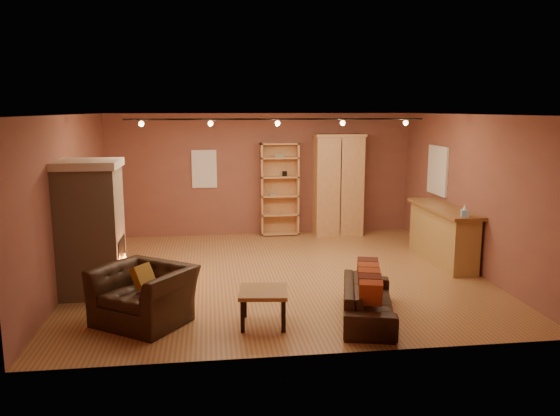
{
  "coord_description": "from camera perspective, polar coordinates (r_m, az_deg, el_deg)",
  "views": [
    {
      "loc": [
        -1.2,
        -9.24,
        2.89
      ],
      "look_at": [
        0.04,
        0.2,
        1.16
      ],
      "focal_mm": 35.0,
      "sensor_mm": 36.0,
      "label": 1
    }
  ],
  "objects": [
    {
      "name": "floor",
      "position": [
        9.76,
        -0.09,
        -6.93
      ],
      "size": [
        7.0,
        7.0,
        0.0
      ],
      "primitive_type": "plane",
      "color": "brown",
      "rests_on": "ground"
    },
    {
      "name": "loveseat",
      "position": [
        7.78,
        9.23,
        -8.82
      ],
      "size": [
        0.92,
        1.82,
        0.74
      ],
      "rotation": [
        0.0,
        0.0,
        1.32
      ],
      "color": "black",
      "rests_on": "floor"
    },
    {
      "name": "bar_counter",
      "position": [
        10.87,
        16.6,
        -2.61
      ],
      "size": [
        0.6,
        2.23,
        1.07
      ],
      "color": "tan",
      "rests_on": "floor"
    },
    {
      "name": "back_wall",
      "position": [
        12.64,
        -1.99,
        3.52
      ],
      "size": [
        7.0,
        0.02,
        2.8
      ],
      "primitive_type": "cube",
      "color": "brown",
      "rests_on": "floor"
    },
    {
      "name": "armchair",
      "position": [
        7.72,
        -14.07,
        -7.86
      ],
      "size": [
        1.42,
        1.32,
        1.04
      ],
      "rotation": [
        0.0,
        0.0,
        -0.61
      ],
      "color": "black",
      "rests_on": "floor"
    },
    {
      "name": "coffee_table",
      "position": [
        7.46,
        -1.76,
        -9.08
      ],
      "size": [
        0.72,
        0.72,
        0.49
      ],
      "rotation": [
        0.0,
        0.0,
        -0.12
      ],
      "color": "olive",
      "rests_on": "floor"
    },
    {
      "name": "left_wall",
      "position": [
        9.64,
        -21.2,
        0.7
      ],
      "size": [
        0.02,
        6.5,
        2.8
      ],
      "primitive_type": "cube",
      "color": "brown",
      "rests_on": "floor"
    },
    {
      "name": "ceiling",
      "position": [
        9.32,
        -0.09,
        9.74
      ],
      "size": [
        7.0,
        7.0,
        0.0
      ],
      "primitive_type": "plane",
      "rotation": [
        3.14,
        0.0,
        0.0
      ],
      "color": "brown",
      "rests_on": "back_wall"
    },
    {
      "name": "tissue_box",
      "position": [
        9.89,
        18.75,
        -0.35
      ],
      "size": [
        0.16,
        0.16,
        0.23
      ],
      "rotation": [
        0.0,
        0.0,
        -0.33
      ],
      "color": "#95CDEE",
      "rests_on": "bar_counter"
    },
    {
      "name": "back_window",
      "position": [
        12.54,
        -7.92,
        4.06
      ],
      "size": [
        0.56,
        0.04,
        0.86
      ],
      "primitive_type": "cube",
      "color": "white",
      "rests_on": "back_wall"
    },
    {
      "name": "right_wall",
      "position": [
        10.47,
        19.27,
        1.54
      ],
      "size": [
        0.02,
        6.5,
        2.8
      ],
      "primitive_type": "cube",
      "color": "brown",
      "rests_on": "floor"
    },
    {
      "name": "bookcase",
      "position": [
        12.61,
        -0.08,
        2.07
      ],
      "size": [
        0.87,
        0.34,
        2.14
      ],
      "color": "tan",
      "rests_on": "floor"
    },
    {
      "name": "track_rail",
      "position": [
        9.52,
        -0.25,
        9.09
      ],
      "size": [
        5.2,
        0.09,
        0.13
      ],
      "color": "black",
      "rests_on": "ceiling"
    },
    {
      "name": "fireplace",
      "position": [
        9.02,
        -19.11,
        -1.98
      ],
      "size": [
        1.01,
        0.98,
        2.12
      ],
      "color": "tan",
      "rests_on": "floor"
    },
    {
      "name": "right_window",
      "position": [
        11.69,
        16.15,
        3.8
      ],
      "size": [
        0.05,
        0.9,
        1.0
      ],
      "primitive_type": "cube",
      "color": "white",
      "rests_on": "right_wall"
    },
    {
      "name": "armoire",
      "position": [
        12.66,
        6.07,
        2.45
      ],
      "size": [
        1.15,
        0.65,
        2.34
      ],
      "color": "tan",
      "rests_on": "floor"
    }
  ]
}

